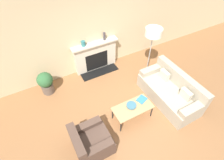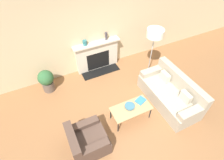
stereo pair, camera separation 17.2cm
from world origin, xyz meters
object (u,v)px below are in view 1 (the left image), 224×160
(coffee_table, at_px, (133,108))
(mantel_vase_center_left, at_px, (104,36))
(fireplace, at_px, (96,56))
(book, at_px, (142,99))
(armchair_near, at_px, (90,142))
(floor_lamp, at_px, (153,35))
(bowl, at_px, (131,105))
(mantel_vase_left, at_px, (83,44))
(couch, at_px, (170,91))
(potted_plant, at_px, (46,82))

(coffee_table, height_order, mantel_vase_center_left, mantel_vase_center_left)
(fireplace, distance_m, book, 2.29)
(armchair_near, height_order, floor_lamp, floor_lamp)
(bowl, bearing_deg, mantel_vase_left, 98.03)
(couch, bearing_deg, potted_plant, -122.78)
(potted_plant, bearing_deg, book, -42.25)
(coffee_table, relative_size, bowl, 4.01)
(book, distance_m, mantel_vase_left, 2.48)
(floor_lamp, bearing_deg, couch, -93.86)
(book, relative_size, mantel_vase_left, 1.94)
(bowl, bearing_deg, fireplace, 88.92)
(bowl, bearing_deg, floor_lamp, 40.11)
(fireplace, xyz_separation_m, mantel_vase_center_left, (0.36, 0.02, 0.67))
(couch, bearing_deg, armchair_near, -83.91)
(coffee_table, bearing_deg, couch, 1.14)
(armchair_near, relative_size, coffee_table, 0.81)
(fireplace, distance_m, floor_lamp, 2.04)
(bowl, relative_size, floor_lamp, 0.15)
(mantel_vase_center_left, bearing_deg, potted_plant, -170.89)
(fireplace, distance_m, coffee_table, 2.37)
(coffee_table, relative_size, book, 3.23)
(fireplace, xyz_separation_m, coffee_table, (-0.03, -2.36, -0.10))
(couch, xyz_separation_m, potted_plant, (-3.11, 2.00, 0.10))
(potted_plant, bearing_deg, armchair_near, -78.92)
(bowl, bearing_deg, book, 7.72)
(couch, height_order, potted_plant, couch)
(book, xyz_separation_m, mantel_vase_left, (-0.70, 2.28, 0.67))
(armchair_near, distance_m, mantel_vase_center_left, 3.27)
(fireplace, xyz_separation_m, armchair_near, (-1.36, -2.62, -0.23))
(fireplace, relative_size, book, 4.88)
(couch, xyz_separation_m, coffee_table, (-1.34, -0.03, 0.09))
(floor_lamp, xyz_separation_m, potted_plant, (-3.20, 0.77, -1.08))
(couch, xyz_separation_m, bowl, (-1.35, 0.02, 0.16))
(bowl, bearing_deg, potted_plant, 131.61)
(coffee_table, distance_m, potted_plant, 2.70)
(mantel_vase_left, relative_size, mantel_vase_center_left, 0.63)
(fireplace, relative_size, couch, 0.83)
(armchair_near, xyz_separation_m, mantel_vase_center_left, (1.72, 2.64, 0.90))
(coffee_table, bearing_deg, armchair_near, -169.02)
(mantel_vase_left, xyz_separation_m, mantel_vase_center_left, (0.73, 0.00, 0.05))
(armchair_near, bearing_deg, floor_lamp, -61.10)
(armchair_near, distance_m, potted_plant, 2.34)
(couch, height_order, book, couch)
(mantel_vase_center_left, bearing_deg, bowl, -99.90)
(armchair_near, height_order, potted_plant, potted_plant)
(coffee_table, distance_m, floor_lamp, 2.19)
(book, xyz_separation_m, mantel_vase_center_left, (0.04, 2.28, 0.72))
(coffee_table, xyz_separation_m, floor_lamp, (1.42, 1.26, 1.09))
(potted_plant, bearing_deg, mantel_vase_left, 13.64)
(book, bearing_deg, coffee_table, 175.89)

